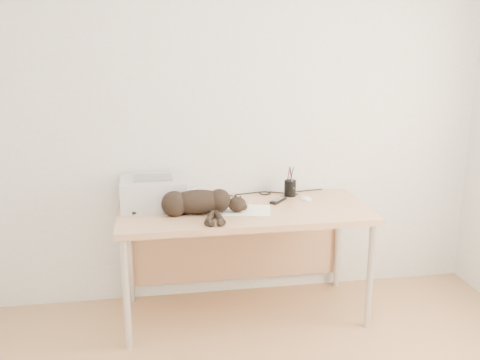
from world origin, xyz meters
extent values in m
plane|color=white|center=(0.00, 1.75, 1.30)|extent=(3.50, 0.00, 3.50)
cube|color=tan|center=(0.00, 1.39, 0.72)|extent=(1.60, 0.70, 0.04)
cylinder|color=silver|center=(-0.75, 1.09, 0.35)|extent=(0.04, 0.04, 0.70)
cylinder|color=silver|center=(0.75, 1.09, 0.35)|extent=(0.04, 0.04, 0.70)
cylinder|color=silver|center=(-0.75, 1.69, 0.35)|extent=(0.04, 0.04, 0.70)
cylinder|color=silver|center=(0.75, 1.69, 0.35)|extent=(0.04, 0.04, 0.70)
cube|color=tan|center=(0.00, 1.72, 0.40)|extent=(1.48, 0.02, 0.60)
cube|color=#B4B4B9|center=(-0.57, 1.54, 0.83)|extent=(0.41, 0.35, 0.19)
cube|color=black|center=(-0.57, 1.54, 0.84)|extent=(0.35, 0.02, 0.11)
cube|color=slate|center=(-0.57, 1.54, 0.93)|extent=(0.25, 0.18, 0.01)
cube|color=white|center=(0.00, 1.35, 0.74)|extent=(0.36, 0.29, 0.00)
cube|color=white|center=(-0.03, 1.37, 0.74)|extent=(0.38, 0.34, 0.00)
ellipsoid|color=black|center=(-0.30, 1.34, 0.82)|extent=(0.38, 0.18, 0.15)
sphere|color=black|center=(-0.45, 1.34, 0.81)|extent=(0.16, 0.16, 0.16)
ellipsoid|color=black|center=(-0.06, 1.31, 0.80)|extent=(0.12, 0.11, 0.10)
cone|color=black|center=(-0.06, 1.36, 0.83)|extent=(0.04, 0.05, 0.05)
cone|color=black|center=(-0.03, 1.35, 0.83)|extent=(0.04, 0.05, 0.05)
cylinder|color=black|center=(-0.24, 1.20, 0.76)|extent=(0.05, 0.21, 0.04)
cylinder|color=black|center=(-0.19, 1.19, 0.76)|extent=(0.05, 0.21, 0.04)
cylinder|color=black|center=(-0.59, 1.40, 0.75)|extent=(0.24, 0.04, 0.03)
imported|color=white|center=(-0.35, 1.58, 0.79)|extent=(0.15, 0.15, 0.10)
cylinder|color=black|center=(0.36, 1.62, 0.80)|extent=(0.08, 0.08, 0.11)
cylinder|color=#990C0C|center=(0.35, 1.62, 0.87)|extent=(0.01, 0.01, 0.15)
cylinder|color=navy|center=(0.37, 1.63, 0.87)|extent=(0.01, 0.01, 0.15)
cylinder|color=black|center=(0.36, 1.61, 0.87)|extent=(0.01, 0.01, 0.15)
cube|color=slate|center=(0.00, 1.54, 0.75)|extent=(0.09, 0.19, 0.02)
cube|color=black|center=(0.25, 1.51, 0.75)|extent=(0.14, 0.15, 0.02)
ellipsoid|color=white|center=(0.44, 1.53, 0.76)|extent=(0.09, 0.13, 0.04)
camera|label=1|loc=(-0.56, -1.82, 1.78)|focal=40.00mm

